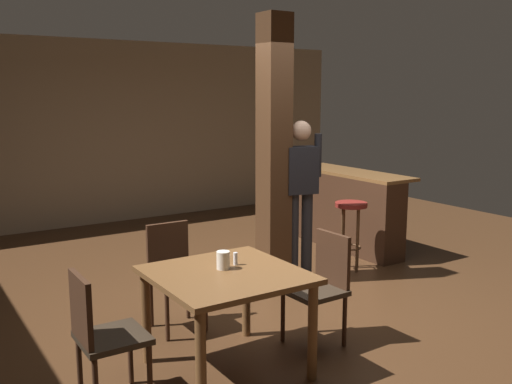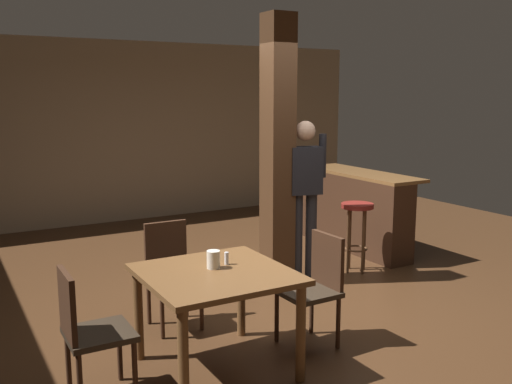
{
  "view_description": "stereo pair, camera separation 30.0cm",
  "coord_description": "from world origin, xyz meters",
  "px_view_note": "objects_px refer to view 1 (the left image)",
  "views": [
    {
      "loc": [
        -3.04,
        -4.14,
        2.01
      ],
      "look_at": [
        -0.19,
        0.26,
        1.09
      ],
      "focal_mm": 40.0,
      "sensor_mm": 36.0,
      "label": 1
    },
    {
      "loc": [
        -2.79,
        -4.29,
        2.01
      ],
      "look_at": [
        -0.19,
        0.26,
        1.09
      ],
      "focal_mm": 40.0,
      "sensor_mm": 36.0,
      "label": 2
    }
  ],
  "objects_px": {
    "dining_table": "(226,287)",
    "salt_shaker": "(235,259)",
    "chair_north": "(174,270)",
    "chair_east": "(321,283)",
    "chair_west": "(101,332)",
    "napkin_cup": "(223,260)",
    "bar_counter": "(345,209)",
    "standing_person": "(301,188)",
    "bar_stool_near": "(351,219)"
  },
  "relations": [
    {
      "from": "chair_west",
      "to": "standing_person",
      "type": "height_order",
      "value": "standing_person"
    },
    {
      "from": "napkin_cup",
      "to": "bar_counter",
      "type": "bearing_deg",
      "value": 34.14
    },
    {
      "from": "chair_north",
      "to": "salt_shaker",
      "type": "distance_m",
      "value": 0.89
    },
    {
      "from": "dining_table",
      "to": "bar_counter",
      "type": "bearing_deg",
      "value": 35.0
    },
    {
      "from": "chair_west",
      "to": "salt_shaker",
      "type": "height_order",
      "value": "chair_west"
    },
    {
      "from": "dining_table",
      "to": "bar_counter",
      "type": "relative_size",
      "value": 0.56
    },
    {
      "from": "chair_east",
      "to": "napkin_cup",
      "type": "distance_m",
      "value": 0.91
    },
    {
      "from": "chair_north",
      "to": "chair_west",
      "type": "relative_size",
      "value": 1.0
    },
    {
      "from": "standing_person",
      "to": "dining_table",
      "type": "bearing_deg",
      "value": -141.16
    },
    {
      "from": "standing_person",
      "to": "salt_shaker",
      "type": "bearing_deg",
      "value": -141.11
    },
    {
      "from": "chair_north",
      "to": "chair_west",
      "type": "xyz_separation_m",
      "value": [
        -0.94,
        -0.92,
        0.0
      ]
    },
    {
      "from": "chair_west",
      "to": "bar_stool_near",
      "type": "relative_size",
      "value": 1.13
    },
    {
      "from": "napkin_cup",
      "to": "bar_counter",
      "type": "height_order",
      "value": "bar_counter"
    },
    {
      "from": "dining_table",
      "to": "chair_west",
      "type": "distance_m",
      "value": 0.92
    },
    {
      "from": "dining_table",
      "to": "salt_shaker",
      "type": "relative_size",
      "value": 10.77
    },
    {
      "from": "napkin_cup",
      "to": "bar_stool_near",
      "type": "xyz_separation_m",
      "value": [
        2.37,
        1.24,
        -0.22
      ]
    },
    {
      "from": "dining_table",
      "to": "chair_east",
      "type": "bearing_deg",
      "value": -0.15
    },
    {
      "from": "napkin_cup",
      "to": "bar_stool_near",
      "type": "relative_size",
      "value": 0.17
    },
    {
      "from": "dining_table",
      "to": "standing_person",
      "type": "distance_m",
      "value": 2.23
    },
    {
      "from": "chair_north",
      "to": "salt_shaker",
      "type": "relative_size",
      "value": 9.39
    },
    {
      "from": "dining_table",
      "to": "chair_north",
      "type": "relative_size",
      "value": 1.15
    },
    {
      "from": "dining_table",
      "to": "chair_west",
      "type": "height_order",
      "value": "chair_west"
    },
    {
      "from": "dining_table",
      "to": "salt_shaker",
      "type": "xyz_separation_m",
      "value": [
        0.14,
        0.11,
        0.16
      ]
    },
    {
      "from": "bar_stool_near",
      "to": "chair_west",
      "type": "bearing_deg",
      "value": -158.48
    },
    {
      "from": "bar_counter",
      "to": "standing_person",
      "type": "bearing_deg",
      "value": -150.81
    },
    {
      "from": "chair_north",
      "to": "bar_stool_near",
      "type": "height_order",
      "value": "chair_north"
    },
    {
      "from": "chair_west",
      "to": "napkin_cup",
      "type": "xyz_separation_m",
      "value": [
        0.94,
        0.06,
        0.31
      ]
    },
    {
      "from": "chair_east",
      "to": "salt_shaker",
      "type": "bearing_deg",
      "value": 170.99
    },
    {
      "from": "chair_west",
      "to": "bar_counter",
      "type": "xyz_separation_m",
      "value": [
        3.9,
        2.07,
        0.01
      ]
    },
    {
      "from": "chair_north",
      "to": "chair_west",
      "type": "height_order",
      "value": "same"
    },
    {
      "from": "standing_person",
      "to": "bar_stool_near",
      "type": "relative_size",
      "value": 2.18
    },
    {
      "from": "dining_table",
      "to": "chair_north",
      "type": "height_order",
      "value": "chair_north"
    },
    {
      "from": "chair_north",
      "to": "napkin_cup",
      "type": "distance_m",
      "value": 0.92
    },
    {
      "from": "dining_table",
      "to": "chair_east",
      "type": "relative_size",
      "value": 1.15
    },
    {
      "from": "chair_north",
      "to": "napkin_cup",
      "type": "xyz_separation_m",
      "value": [
        0.0,
        -0.86,
        0.31
      ]
    },
    {
      "from": "dining_table",
      "to": "chair_north",
      "type": "bearing_deg",
      "value": 88.82
    },
    {
      "from": "chair_north",
      "to": "dining_table",
      "type": "bearing_deg",
      "value": -91.18
    },
    {
      "from": "salt_shaker",
      "to": "standing_person",
      "type": "distance_m",
      "value": 2.02
    },
    {
      "from": "chair_east",
      "to": "bar_stool_near",
      "type": "bearing_deg",
      "value": 41.14
    },
    {
      "from": "chair_west",
      "to": "chair_east",
      "type": "xyz_separation_m",
      "value": [
        1.79,
        -0.02,
        0.0
      ]
    },
    {
      "from": "napkin_cup",
      "to": "bar_stool_near",
      "type": "bearing_deg",
      "value": 27.65
    },
    {
      "from": "chair_west",
      "to": "chair_east",
      "type": "relative_size",
      "value": 1.0
    },
    {
      "from": "salt_shaker",
      "to": "dining_table",
      "type": "bearing_deg",
      "value": -141.72
    },
    {
      "from": "bar_counter",
      "to": "bar_stool_near",
      "type": "height_order",
      "value": "bar_counter"
    },
    {
      "from": "dining_table",
      "to": "salt_shaker",
      "type": "bearing_deg",
      "value": 38.28
    },
    {
      "from": "dining_table",
      "to": "bar_stool_near",
      "type": "xyz_separation_m",
      "value": [
        2.39,
        1.32,
        -0.04
      ]
    },
    {
      "from": "chair_west",
      "to": "napkin_cup",
      "type": "bearing_deg",
      "value": 3.77
    },
    {
      "from": "napkin_cup",
      "to": "salt_shaker",
      "type": "distance_m",
      "value": 0.13
    },
    {
      "from": "chair_north",
      "to": "chair_east",
      "type": "bearing_deg",
      "value": -47.81
    },
    {
      "from": "chair_east",
      "to": "dining_table",
      "type": "bearing_deg",
      "value": 179.85
    }
  ]
}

